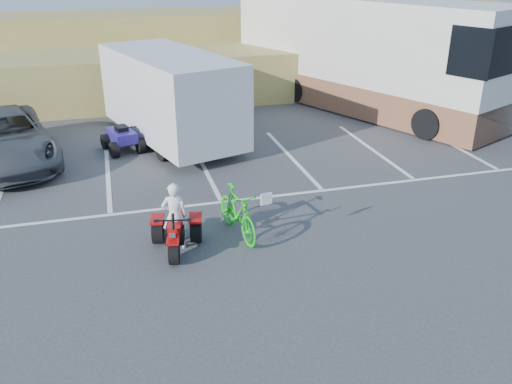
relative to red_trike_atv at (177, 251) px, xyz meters
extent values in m
plane|color=#3B3B3D|center=(1.41, -0.30, 0.00)|extent=(100.00, 100.00, 0.00)
cube|color=white|center=(-3.99, 4.70, 0.00)|extent=(0.12, 5.00, 0.01)
cube|color=white|center=(-1.29, 4.70, 0.00)|extent=(0.12, 5.00, 0.01)
cube|color=white|center=(1.41, 4.70, 0.00)|extent=(0.12, 5.00, 0.01)
cube|color=white|center=(4.11, 4.70, 0.00)|extent=(0.12, 5.00, 0.01)
cube|color=white|center=(6.81, 4.70, 0.00)|extent=(0.12, 5.00, 0.01)
cube|color=white|center=(9.51, 4.70, 0.00)|extent=(0.12, 5.00, 0.01)
cube|color=white|center=(1.41, 2.10, 0.00)|extent=(28.00, 0.12, 0.01)
cube|color=#9A8A46|center=(1.41, 13.70, 1.00)|extent=(40.00, 6.00, 2.00)
cube|color=#9A8A46|center=(1.41, 17.20, 2.00)|extent=(40.00, 4.00, 2.20)
imported|color=white|center=(0.03, 0.15, 0.73)|extent=(0.60, 0.45, 1.47)
imported|color=#14BF19|center=(1.39, 0.33, 0.56)|extent=(0.84, 1.92, 1.11)
imported|color=#45494D|center=(-4.11, 6.48, 0.75)|extent=(3.81, 5.86, 1.50)
cube|color=silver|center=(0.86, 7.23, 1.57)|extent=(4.14, 6.53, 2.53)
cylinder|color=black|center=(0.86, 7.23, 0.35)|extent=(2.34, 1.34, 0.71)
cube|color=silver|center=(8.57, 9.43, 2.12)|extent=(7.41, 11.58, 4.12)
cube|color=brown|center=(8.57, 9.43, 0.63)|extent=(7.46, 11.60, 1.14)
camera|label=1|loc=(-0.99, -9.91, 5.71)|focal=38.00mm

